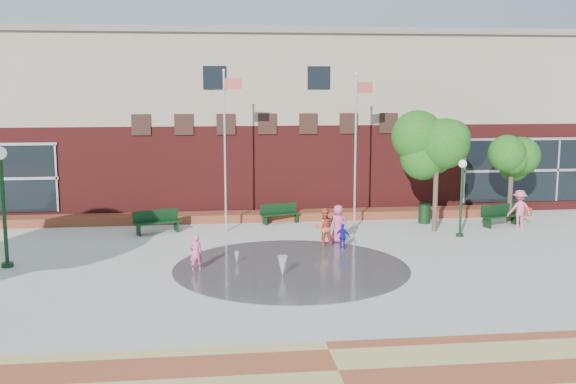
{
  "coord_description": "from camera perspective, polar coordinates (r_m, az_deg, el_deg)",
  "views": [
    {
      "loc": [
        -2.86,
        -20.06,
        6.49
      ],
      "look_at": [
        0.0,
        4.0,
        2.6
      ],
      "focal_mm": 42.0,
      "sensor_mm": 36.0,
      "label": 1
    }
  ],
  "objects": [
    {
      "name": "flagpole_right",
      "position": [
        30.3,
        5.81,
        4.17
      ],
      "size": [
        0.85,
        0.23,
        6.98
      ],
      "rotation": [
        0.0,
        0.0,
        0.19
      ],
      "color": "silver",
      "rests_on": "ground"
    },
    {
      "name": "splash_pad",
      "position": [
        24.12,
        0.28,
        -6.48
      ],
      "size": [
        8.4,
        8.4,
        0.01
      ],
      "primitive_type": "cylinder",
      "color": "#383A3D",
      "rests_on": "ground"
    },
    {
      "name": "adult_red",
      "position": [
        27.19,
        3.08,
        -3.01
      ],
      "size": [
        0.8,
        0.64,
        1.57
      ],
      "primitive_type": "imported",
      "rotation": [
        0.0,
        0.0,
        3.21
      ],
      "color": "#CE4C2E",
      "rests_on": "ground"
    },
    {
      "name": "adult_pink",
      "position": [
        27.84,
        4.26,
        -2.71
      ],
      "size": [
        0.87,
        0.67,
        1.59
      ],
      "primitive_type": "imported",
      "rotation": [
        0.0,
        0.0,
        2.9
      ],
      "color": "#D04980",
      "rests_on": "ground"
    },
    {
      "name": "water_jet_b",
      "position": [
        24.76,
        -4.35,
        -6.1
      ],
      "size": [
        0.19,
        0.19,
        0.43
      ],
      "primitive_type": "cone",
      "rotation": [
        3.14,
        0.0,
        0.0
      ],
      "color": "white",
      "rests_on": "ground"
    },
    {
      "name": "tree_small_right",
      "position": [
        32.8,
        18.43,
        2.52
      ],
      "size": [
        2.4,
        2.4,
        4.1
      ],
      "color": "#402F26",
      "rests_on": "ground"
    },
    {
      "name": "ground",
      "position": [
        21.27,
        1.28,
        -8.64
      ],
      "size": [
        120.0,
        120.0,
        0.0
      ],
      "primitive_type": "plane",
      "color": "#666056",
      "rests_on": "ground"
    },
    {
      "name": "tree_mid",
      "position": [
        30.15,
        12.51,
        3.73
      ],
      "size": [
        3.07,
        3.07,
        5.17
      ],
      "color": "#402F26",
      "rests_on": "ground"
    },
    {
      "name": "lamp_left",
      "position": [
        25.7,
        -23.01,
        -0.09
      ],
      "size": [
        0.46,
        0.46,
        4.35
      ],
      "color": "black",
      "rests_on": "ground"
    },
    {
      "name": "flower_bed",
      "position": [
        32.44,
        -1.58,
        -2.42
      ],
      "size": [
        26.0,
        1.2,
        0.4
      ],
      "primitive_type": "cube",
      "color": "#AB0526",
      "rests_on": "ground"
    },
    {
      "name": "flagpole_left",
      "position": [
        29.55,
        -5.3,
        4.2
      ],
      "size": [
        0.84,
        0.14,
        7.14
      ],
      "rotation": [
        0.0,
        0.0,
        -0.07
      ],
      "color": "silver",
      "rests_on": "ground"
    },
    {
      "name": "person_bench",
      "position": [
        32.36,
        19.0,
        -1.38
      ],
      "size": [
        1.17,
        0.73,
        1.74
      ],
      "primitive_type": "imported",
      "rotation": [
        0.0,
        0.0,
        3.22
      ],
      "color": "#D75B78",
      "rests_on": "ground"
    },
    {
      "name": "child_splash",
      "position": [
        23.83,
        -7.81,
        -5.14
      ],
      "size": [
        0.54,
        0.43,
        1.31
      ],
      "primitive_type": "imported",
      "rotation": [
        0.0,
        0.0,
        3.42
      ],
      "color": "#E25485",
      "rests_on": "ground"
    },
    {
      "name": "child_blue",
      "position": [
        26.81,
        4.66,
        -3.79
      ],
      "size": [
        0.64,
        0.54,
        1.03
      ],
      "primitive_type": "imported",
      "rotation": [
        0.0,
        0.0,
        2.56
      ],
      "color": "#1418A1",
      "rests_on": "ground"
    },
    {
      "name": "water_jet_a",
      "position": [
        23.08,
        -0.47,
        -7.21
      ],
      "size": [
        0.36,
        0.36,
        0.7
      ],
      "primitive_type": "cone",
      "rotation": [
        3.14,
        0.0,
        0.0
      ],
      "color": "white",
      "rests_on": "ground"
    },
    {
      "name": "bench_mid",
      "position": [
        31.65,
        -0.7,
        -2.16
      ],
      "size": [
        1.92,
        0.99,
        0.93
      ],
      "rotation": [
        0.0,
        0.0,
        0.27
      ],
      "color": "black",
      "rests_on": "ground"
    },
    {
      "name": "plaza_concrete",
      "position": [
        25.08,
        0.0,
        -5.87
      ],
      "size": [
        46.0,
        18.0,
        0.01
      ],
      "primitive_type": "cube",
      "color": "#A8A8A0",
      "rests_on": "ground"
    },
    {
      "name": "bench_right",
      "position": [
        32.51,
        17.61,
        -2.24
      ],
      "size": [
        2.09,
        1.14,
        1.01
      ],
      "rotation": [
        0.0,
        0.0,
        0.31
      ],
      "color": "black",
      "rests_on": "ground"
    },
    {
      "name": "bench_left",
      "position": [
        30.08,
        -11.0,
        -2.86
      ],
      "size": [
        2.11,
        1.27,
        1.03
      ],
      "rotation": [
        0.0,
        0.0,
        0.37
      ],
      "color": "black",
      "rests_on": "ground"
    },
    {
      "name": "library_building",
      "position": [
        37.69,
        -2.43,
        6.3
      ],
      "size": [
        44.4,
        10.4,
        9.2
      ],
      "color": "#581817",
      "rests_on": "ground"
    },
    {
      "name": "lamp_right",
      "position": [
        29.52,
        14.49,
        0.23
      ],
      "size": [
        0.35,
        0.35,
        3.34
      ],
      "color": "black",
      "rests_on": "ground"
    },
    {
      "name": "trash_can",
      "position": [
        32.26,
        11.48,
        -1.78
      ],
      "size": [
        0.59,
        0.59,
        0.96
      ],
      "color": "black",
      "rests_on": "ground"
    }
  ]
}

